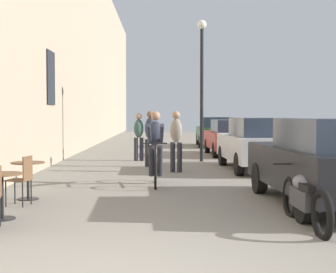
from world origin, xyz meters
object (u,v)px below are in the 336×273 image
object	(u,v)px
pedestrian_far	(139,134)
parked_car_third	(230,137)
cafe_table_mid	(28,172)
parked_motorcycle	(305,199)
pedestrian_near	(176,138)
pedestrian_mid	(150,135)
parked_car_nearest	(327,161)
parked_car_second	(259,143)
street_lamp	(202,72)
cafe_chair_mid_toward_street	(22,177)
cafe_table_near	(2,186)
parked_car_fourth	(215,131)
cyclist_on_bicycle	(156,150)

from	to	relation	value
pedestrian_far	parked_car_third	xyz separation A→B (m)	(3.57, 2.36, -0.20)
cafe_table_mid	parked_motorcycle	xyz separation A→B (m)	(4.65, -2.43, -0.12)
pedestrian_near	cafe_table_mid	bearing A→B (deg)	-123.14
pedestrian_near	pedestrian_mid	bearing A→B (deg)	116.98
parked_car_nearest	parked_car_second	distance (m)	5.93
cafe_table_mid	street_lamp	distance (m)	9.23
cafe_chair_mid_toward_street	pedestrian_far	size ratio (longest dim) A/B	0.53
cafe_table_near	parked_car_third	world-z (taller)	parked_car_third
pedestrian_near	parked_car_fourth	world-z (taller)	pedestrian_near
cafe_table_near	cafe_table_mid	xyz separation A→B (m)	(-0.08, 1.86, 0.00)
parked_motorcycle	parked_car_nearest	bearing A→B (deg)	61.84
pedestrian_near	cafe_table_near	bearing A→B (deg)	-114.35
parked_car_third	parked_car_fourth	distance (m)	5.77
cafe_table_mid	parked_motorcycle	distance (m)	5.25
cafe_chair_mid_toward_street	parked_motorcycle	bearing A→B (deg)	-20.94
cafe_table_mid	pedestrian_near	size ratio (longest dim) A/B	0.42
pedestrian_mid	parked_car_third	world-z (taller)	pedestrian_mid
cafe_chair_mid_toward_street	pedestrian_near	bearing A→B (deg)	60.96
cyclist_on_bicycle	pedestrian_near	world-z (taller)	pedestrian_near
cafe_chair_mid_toward_street	pedestrian_near	distance (m)	6.04
pedestrian_far	parked_car_nearest	size ratio (longest dim) A/B	0.38
pedestrian_near	pedestrian_mid	xyz separation A→B (m)	(-0.76, 1.49, 0.01)
cafe_table_near	street_lamp	bearing A→B (deg)	68.14
street_lamp	parked_car_nearest	world-z (taller)	street_lamp
pedestrian_near	parked_car_nearest	size ratio (longest dim) A/B	0.39
cafe_table_near	cafe_chair_mid_toward_street	distance (m)	1.19
parked_car_fourth	pedestrian_far	bearing A→B (deg)	-113.80
pedestrian_near	parked_car_third	size ratio (longest dim) A/B	0.43
pedestrian_mid	parked_car_fourth	xyz separation A→B (m)	(3.14, 10.25, -0.21)
parked_car_second	street_lamp	bearing A→B (deg)	116.71
pedestrian_mid	parked_car_fourth	size ratio (longest dim) A/B	0.41
cafe_table_near	pedestrian_mid	world-z (taller)	pedestrian_mid
cafe_table_mid	cyclist_on_bicycle	distance (m)	3.16
pedestrian_mid	parked_car_second	distance (m)	3.35
pedestrian_near	parked_car_third	bearing A→B (deg)	68.37
street_lamp	parked_car_third	distance (m)	3.81
cafe_table_near	parked_car_fourth	bearing A→B (deg)	73.75
parked_car_nearest	cyclist_on_bicycle	bearing A→B (deg)	136.68
street_lamp	parked_car_second	size ratio (longest dim) A/B	1.12
pedestrian_near	parked_car_second	xyz separation A→B (m)	(2.43, 0.47, -0.18)
cafe_table_mid	parked_car_second	bearing A→B (deg)	42.97
parked_car_second	parked_car_fourth	size ratio (longest dim) A/B	1.02
cyclist_on_bicycle	pedestrian_near	xyz separation A→B (m)	(0.56, 2.59, 0.17)
cafe_table_near	parked_car_nearest	bearing A→B (deg)	10.35
cafe_chair_mid_toward_street	pedestrian_far	distance (m)	9.04
cafe_table_near	parked_car_fourth	world-z (taller)	parked_car_fourth
cyclist_on_bicycle	parked_car_nearest	world-z (taller)	cyclist_on_bicycle
cyclist_on_bicycle	street_lamp	xyz separation A→B (m)	(1.56, 5.90, 2.30)
cafe_chair_mid_toward_street	parked_car_nearest	size ratio (longest dim) A/B	0.20
cafe_table_near	pedestrian_far	world-z (taller)	pedestrian_far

